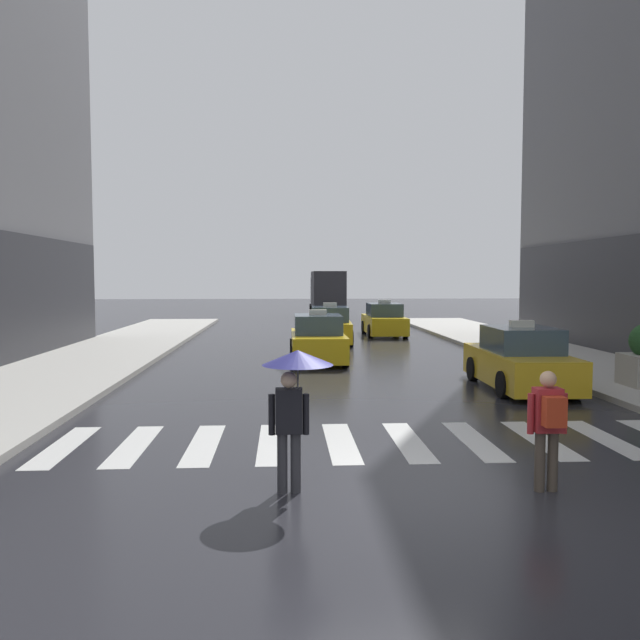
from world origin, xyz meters
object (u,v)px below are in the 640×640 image
object	(u,v)px
taxi_fourth	(384,321)
pedestrian_with_backpack	(548,421)
taxi_lead	(520,361)
box_truck	(327,292)
pedestrian_with_umbrella	(294,382)
taxi_third	(330,327)
taxi_second	(318,340)

from	to	relation	value
taxi_fourth	pedestrian_with_backpack	xyz separation A→B (m)	(-1.48, -23.51, 0.25)
taxi_lead	box_truck	size ratio (longest dim) A/B	0.61
box_truck	pedestrian_with_umbrella	distance (m)	37.58
taxi_third	pedestrian_with_umbrella	size ratio (longest dim) A/B	2.38
taxi_third	taxi_fourth	xyz separation A→B (m)	(2.99, 3.59, 0.00)
taxi_lead	pedestrian_with_backpack	bearing A→B (deg)	-108.16
taxi_lead	pedestrian_with_umbrella	size ratio (longest dim) A/B	2.36
taxi_lead	taxi_third	bearing A→B (deg)	109.08
taxi_third	taxi_second	bearing A→B (deg)	-98.09
box_truck	pedestrian_with_backpack	size ratio (longest dim) A/B	4.57
taxi_lead	taxi_fourth	bearing A→B (deg)	94.19
taxi_second	box_truck	xyz separation A→B (m)	(1.94, 23.84, 1.13)
box_truck	taxi_third	bearing A→B (deg)	-93.45
taxi_second	pedestrian_with_backpack	size ratio (longest dim) A/B	2.76
taxi_lead	taxi_third	distance (m)	12.64
box_truck	taxi_fourth	bearing A→B (deg)	-82.25
taxi_lead	box_truck	xyz separation A→B (m)	(-3.06, 29.66, 1.13)
taxi_fourth	box_truck	size ratio (longest dim) A/B	0.60
taxi_third	pedestrian_with_backpack	size ratio (longest dim) A/B	2.80
taxi_second	box_truck	world-z (taller)	box_truck
pedestrian_with_backpack	pedestrian_with_umbrella	bearing A→B (deg)	177.06
taxi_second	taxi_third	world-z (taller)	same
pedestrian_with_umbrella	pedestrian_with_backpack	size ratio (longest dim) A/B	1.18
taxi_second	taxi_third	bearing A→B (deg)	81.91
taxi_fourth	pedestrian_with_backpack	distance (m)	23.55
taxi_lead	pedestrian_with_umbrella	distance (m)	9.90
pedestrian_with_umbrella	taxi_second	bearing A→B (deg)	85.65
taxi_third	taxi_fourth	size ratio (longest dim) A/B	1.01
taxi_fourth	box_truck	xyz separation A→B (m)	(-1.92, 14.13, 1.13)
pedestrian_with_umbrella	pedestrian_with_backpack	distance (m)	3.47
pedestrian_with_umbrella	box_truck	bearing A→B (deg)	85.46
pedestrian_with_backpack	taxi_lead	bearing A→B (deg)	71.84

